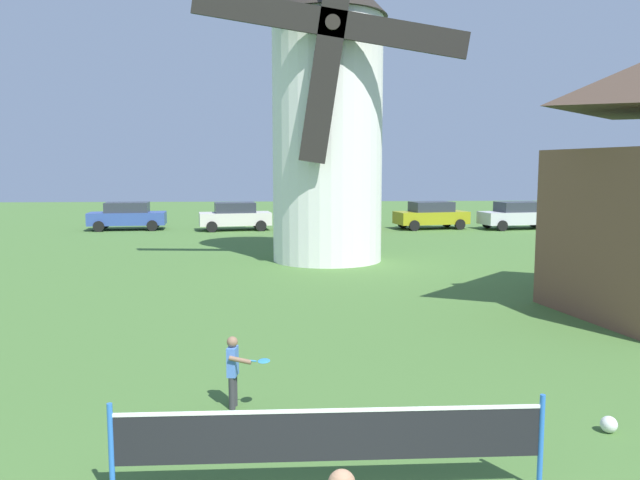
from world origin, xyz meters
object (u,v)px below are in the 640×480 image
(parked_car_blue, at_px, (127,216))
(parked_car_cream, at_px, (235,216))
(windmill, at_px, (327,106))
(player_far, at_px, (234,367))
(parked_car_red, at_px, (333,215))
(stray_ball, at_px, (609,424))
(parked_car_silver, at_px, (519,215))
(parked_car_mustard, at_px, (431,215))
(tennis_net, at_px, (330,436))

(parked_car_blue, bearing_deg, parked_car_cream, -4.65)
(windmill, xyz_separation_m, player_far, (-2.37, -14.75, -5.19))
(windmill, height_order, parked_car_cream, windmill)
(parked_car_blue, distance_m, parked_car_red, 11.64)
(stray_ball, distance_m, parked_car_silver, 28.78)
(parked_car_red, xyz_separation_m, parked_car_mustard, (5.62, -0.07, -0.00))
(parked_car_blue, xyz_separation_m, parked_car_cream, (6.08, -0.49, -0.00))
(windmill, bearing_deg, stray_ball, -80.13)
(parked_car_red, bearing_deg, player_far, -97.51)
(stray_ball, relative_size, parked_car_cream, 0.05)
(windmill, height_order, parked_car_blue, windmill)
(parked_car_blue, distance_m, parked_car_cream, 6.10)
(player_far, distance_m, stray_ball, 5.29)
(parked_car_silver, bearing_deg, player_far, -118.35)
(parked_car_red, height_order, parked_car_mustard, same)
(parked_car_silver, bearing_deg, parked_car_cream, 179.19)
(stray_ball, distance_m, parked_car_mustard, 27.99)
(player_far, distance_m, parked_car_red, 26.82)
(parked_car_mustard, bearing_deg, player_far, -108.98)
(parked_car_cream, height_order, parked_car_red, same)
(stray_ball, xyz_separation_m, parked_car_red, (-1.63, 27.76, 0.70))
(parked_car_blue, bearing_deg, windmill, -49.15)
(parked_car_red, bearing_deg, stray_ball, -86.63)
(player_far, height_order, parked_car_mustard, parked_car_mustard)
(player_far, xyz_separation_m, parked_car_blue, (-8.13, 26.88, 0.19))
(parked_car_mustard, relative_size, parked_car_silver, 0.93)
(parked_car_cream, distance_m, parked_car_red, 5.56)
(stray_ball, bearing_deg, parked_car_mustard, 81.81)
(windmill, xyz_separation_m, parked_car_silver, (11.75, 11.41, -5.00))
(parked_car_red, relative_size, parked_car_silver, 0.99)
(stray_ball, bearing_deg, windmill, 99.87)
(player_far, bearing_deg, tennis_net, -64.55)
(parked_car_silver, bearing_deg, parked_car_blue, 178.14)
(tennis_net, height_order, parked_car_silver, parked_car_silver)
(windmill, relative_size, parked_car_cream, 3.09)
(windmill, bearing_deg, parked_car_red, 84.51)
(windmill, bearing_deg, parked_car_cream, 110.77)
(player_far, bearing_deg, stray_ball, -12.82)
(player_far, bearing_deg, parked_car_cream, 94.44)
(tennis_net, height_order, player_far, tennis_net)
(parked_car_cream, bearing_deg, parked_car_blue, 175.35)
(windmill, distance_m, parked_car_silver, 17.13)
(tennis_net, distance_m, player_far, 2.89)
(player_far, distance_m, parked_car_mustard, 28.05)
(tennis_net, distance_m, parked_car_mustard, 30.18)
(tennis_net, distance_m, parked_car_cream, 29.18)
(parked_car_red, height_order, parked_car_silver, same)
(stray_ball, height_order, parked_car_mustard, parked_car_mustard)
(parked_car_blue, xyz_separation_m, parked_car_mustard, (17.25, -0.36, -0.00))
(tennis_net, xyz_separation_m, parked_car_mustard, (7.88, 29.13, 0.13))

